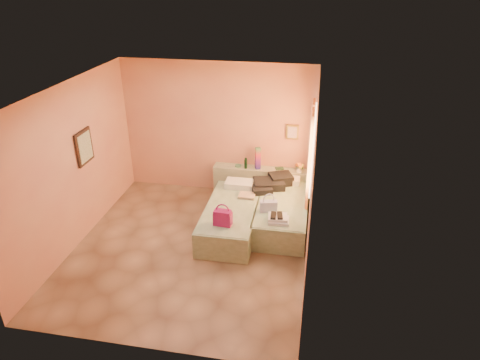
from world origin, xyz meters
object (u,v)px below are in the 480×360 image
object	(u,v)px
magenta_handbag	(223,217)
green_book	(280,168)
water_bottle	(246,163)
blue_handbag	(268,206)
bed_right	(282,213)
headboard_ledge	(262,182)
bed_left	(232,218)
flower_vase	(299,167)
towel_stack	(279,219)

from	to	relation	value
magenta_handbag	green_book	bearing A→B (deg)	74.69
water_bottle	blue_handbag	bearing A→B (deg)	-65.06
green_book	blue_handbag	xyz separation A→B (m)	(-0.05, -1.48, -0.07)
water_bottle	blue_handbag	size ratio (longest dim) A/B	0.74
green_book	magenta_handbag	world-z (taller)	magenta_handbag
water_bottle	blue_handbag	xyz separation A→B (m)	(0.65, -1.39, -0.16)
bed_right	water_bottle	xyz separation A→B (m)	(-0.87, 1.00, 0.51)
headboard_ledge	magenta_handbag	xyz separation A→B (m)	(-0.40, -2.04, 0.32)
bed_right	blue_handbag	bearing A→B (deg)	-119.12
magenta_handbag	bed_left	bearing A→B (deg)	92.39
water_bottle	green_book	xyz separation A→B (m)	(0.70, 0.08, -0.10)
bed_right	water_bottle	world-z (taller)	water_bottle
headboard_ledge	blue_handbag	bearing A→B (deg)	-78.11
headboard_ledge	water_bottle	distance (m)	0.56
flower_vase	blue_handbag	xyz separation A→B (m)	(-0.46, -1.40, -0.17)
water_bottle	magenta_handbag	bearing A→B (deg)	-91.71
magenta_handbag	towel_stack	size ratio (longest dim) A/B	0.87
bed_left	magenta_handbag	distance (m)	0.74
water_bottle	bed_right	bearing A→B (deg)	-48.91
bed_left	green_book	xyz separation A→B (m)	(0.73, 1.45, 0.41)
water_bottle	green_book	bearing A→B (deg)	6.81
magenta_handbag	towel_stack	xyz separation A→B (m)	(0.93, 0.26, -0.09)
bed_right	towel_stack	xyz separation A→B (m)	(-0.00, -0.73, 0.30)
flower_vase	magenta_handbag	size ratio (longest dim) A/B	0.81
water_bottle	magenta_handbag	xyz separation A→B (m)	(-0.06, -1.98, -0.12)
headboard_ledge	flower_vase	world-z (taller)	flower_vase
water_bottle	towel_stack	bearing A→B (deg)	-63.30
flower_vase	blue_handbag	distance (m)	1.49
bed_left	green_book	world-z (taller)	green_book
flower_vase	headboard_ledge	bearing A→B (deg)	176.79
water_bottle	green_book	world-z (taller)	water_bottle
bed_right	towel_stack	world-z (taller)	towel_stack
towel_stack	flower_vase	bearing A→B (deg)	82.02
magenta_handbag	water_bottle	bearing A→B (deg)	93.17
bed_right	headboard_ledge	bearing A→B (deg)	116.45
headboard_ledge	magenta_handbag	size ratio (longest dim) A/B	6.77
bed_left	magenta_handbag	size ratio (longest dim) A/B	6.60
bed_right	towel_stack	bearing A→B (deg)	-90.18
blue_handbag	magenta_handbag	bearing A→B (deg)	-153.66
bed_right	flower_vase	world-z (taller)	flower_vase
headboard_ledge	blue_handbag	size ratio (longest dim) A/B	6.69
towel_stack	blue_handbag	bearing A→B (deg)	123.55
towel_stack	magenta_handbag	bearing A→B (deg)	-164.33
water_bottle	blue_handbag	world-z (taller)	water_bottle
bed_right	flower_vase	distance (m)	1.16
flower_vase	blue_handbag	size ratio (longest dim) A/B	0.80
water_bottle	green_book	distance (m)	0.71
green_book	blue_handbag	size ratio (longest dim) A/B	0.53
bed_right	water_bottle	bearing A→B (deg)	130.97
headboard_ledge	flower_vase	xyz separation A→B (m)	(0.77, -0.04, 0.45)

